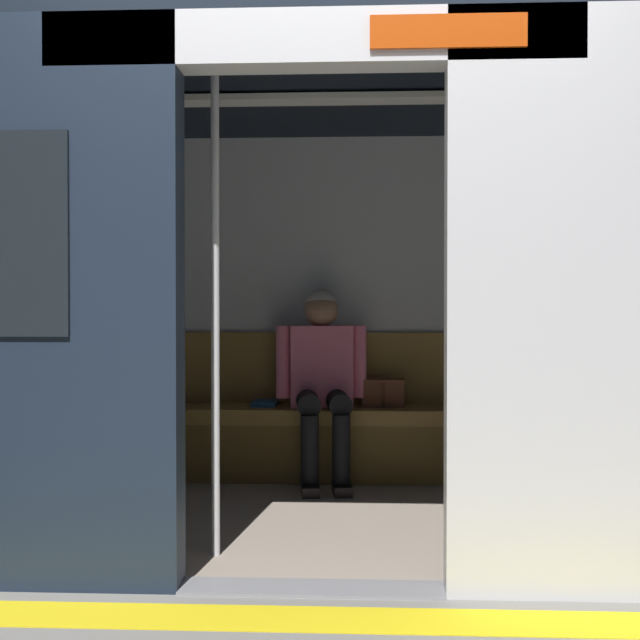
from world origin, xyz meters
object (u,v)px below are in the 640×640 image
object	(u,v)px
grab_pole_door	(215,306)
handbag	(383,393)
book	(265,403)
person_seated	(322,372)
bench_seat	(332,424)
train_car	(311,223)

from	to	relation	value
grab_pole_door	handbag	bearing A→B (deg)	-114.28
handbag	book	size ratio (longest dim) A/B	1.18
handbag	grab_pole_door	size ratio (longest dim) A/B	0.12
person_seated	grab_pole_door	world-z (taller)	grab_pole_door
handbag	book	bearing A→B (deg)	-1.48
person_seated	book	world-z (taller)	person_seated
bench_seat	person_seated	size ratio (longest dim) A/B	2.41
bench_seat	handbag	xyz separation A→B (m)	(-0.31, -0.06, 0.19)
train_car	book	size ratio (longest dim) A/B	29.09
bench_seat	handbag	size ratio (longest dim) A/B	10.85
train_car	handbag	size ratio (longest dim) A/B	24.62
bench_seat	person_seated	bearing A→B (deg)	42.84
handbag	bench_seat	bearing A→B (deg)	11.63
train_car	grab_pole_door	xyz separation A→B (m)	(0.37, 0.69, -0.42)
train_car	bench_seat	size ratio (longest dim) A/B	2.27
bench_seat	grab_pole_door	size ratio (longest dim) A/B	1.32
train_car	grab_pole_door	world-z (taller)	train_car
person_seated	handbag	size ratio (longest dim) A/B	4.51
bench_seat	grab_pole_door	xyz separation A→B (m)	(0.44, 1.60, 0.72)
train_car	bench_seat	world-z (taller)	train_car
book	bench_seat	bearing A→B (deg)	168.96
bench_seat	train_car	bearing A→B (deg)	85.68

